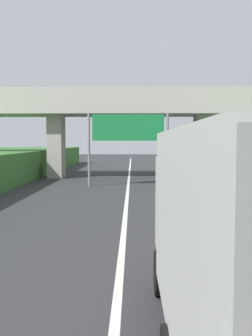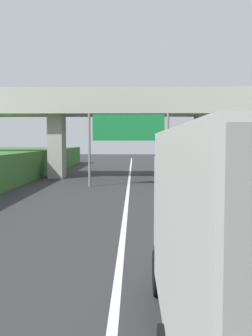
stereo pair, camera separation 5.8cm
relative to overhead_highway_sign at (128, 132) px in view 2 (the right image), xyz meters
name	(u,v)px [view 2 (the right image)]	position (x,y,z in m)	size (l,w,h in m)	color
lane_centre_stripe	(128,187)	(0.00, -0.30, -3.95)	(0.20, 96.98, 0.01)	white
overpass_bridge	(129,112)	(0.00, 6.82, 1.98)	(40.00, 4.80, 7.85)	#ADA89E
overhead_highway_sign	(128,132)	(0.00, 0.00, 0.00)	(5.88, 0.18, 5.35)	slate
truck_white	(179,154)	(5.20, 13.21, -2.02)	(2.44, 7.30, 3.44)	black
truck_silver	(245,240)	(1.91, -22.69, -2.02)	(2.44, 7.30, 3.44)	black
construction_barrel_3	(246,192)	(6.67, -6.53, -3.49)	(0.57, 0.57, 0.90)	orange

